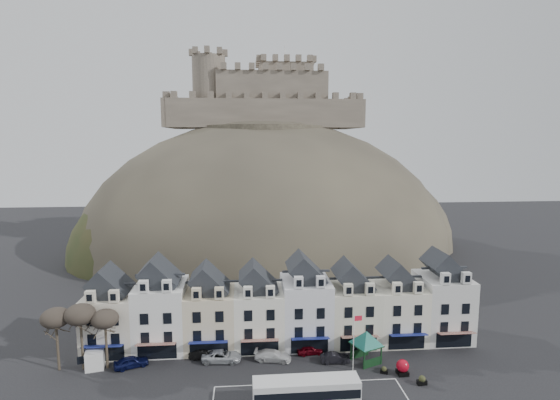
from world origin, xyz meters
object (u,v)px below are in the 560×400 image
(car_charcoal, at_px, (335,358))
(red_buoy, at_px, (403,367))
(flagpole, at_px, (354,339))
(car_black, at_px, (204,354))
(bus_shelter, at_px, (366,338))
(white_van, at_px, (96,354))
(car_white, at_px, (273,356))
(car_maroon, at_px, (310,350))
(bus, at_px, (306,392))
(car_silver, at_px, (222,356))
(car_navy, at_px, (131,362))

(car_charcoal, bearing_deg, red_buoy, -112.68)
(flagpole, xyz_separation_m, car_black, (-19.13, 4.67, -3.64))
(bus_shelter, xyz_separation_m, white_van, (-35.41, 2.66, -2.16))
(car_white, distance_m, car_maroon, 5.31)
(red_buoy, xyz_separation_m, car_charcoal, (-7.76, 3.60, -0.35))
(bus, xyz_separation_m, car_charcoal, (5.16, 9.24, -1.18))
(car_silver, bearing_deg, white_van, 90.74)
(red_buoy, height_order, car_white, red_buoy)
(bus_shelter, xyz_separation_m, car_black, (-21.32, 2.55, -2.66))
(bus, height_order, bus_shelter, bus_shelter)
(flagpole, distance_m, white_van, 33.72)
(car_white, height_order, car_charcoal, car_white)
(bus_shelter, bearing_deg, car_navy, 154.83)
(white_van, height_order, car_charcoal, white_van)
(car_black, relative_size, car_white, 0.83)
(car_black, distance_m, car_white, 9.19)
(bus_shelter, relative_size, car_maroon, 1.74)
(red_buoy, bearing_deg, bus, -156.39)
(bus_shelter, height_order, car_maroon, bus_shelter)
(car_silver, bearing_deg, bus, -133.55)
(car_navy, relative_size, car_white, 0.88)
(car_charcoal, bearing_deg, bus_shelter, -90.01)
(car_navy, bearing_deg, car_charcoal, -113.48)
(car_navy, relative_size, car_maroon, 1.21)
(flagpole, height_order, car_maroon, flagpole)
(car_maroon, bearing_deg, bus_shelter, -117.03)
(flagpole, relative_size, car_maroon, 2.11)
(car_navy, xyz_separation_m, car_white, (18.30, 0.22, -0.03))
(white_van, distance_m, car_maroon, 28.34)
(car_navy, bearing_deg, flagpole, -117.93)
(bus, bearing_deg, car_black, 135.50)
(car_black, bearing_deg, car_maroon, -82.45)
(bus, relative_size, car_white, 2.40)
(white_van, height_order, car_white, white_van)
(bus_shelter, bearing_deg, flagpole, -158.91)
(car_maroon, bearing_deg, bus, 163.13)
(white_van, relative_size, car_charcoal, 1.40)
(car_silver, distance_m, car_white, 6.77)
(flagpole, relative_size, car_charcoal, 1.95)
(red_buoy, bearing_deg, car_navy, 172.45)
(car_navy, relative_size, car_charcoal, 1.11)
(bus_shelter, xyz_separation_m, car_silver, (-18.98, 1.65, -2.60))
(flagpole, bearing_deg, bus_shelter, 44.20)
(bus, distance_m, car_charcoal, 10.65)
(bus_shelter, distance_m, car_white, 12.56)
(bus_shelter, distance_m, car_silver, 19.23)
(bus, xyz_separation_m, car_navy, (-21.28, 10.18, -1.09))
(bus_shelter, relative_size, car_silver, 1.21)
(car_silver, relative_size, car_white, 1.05)
(bus_shelter, height_order, car_black, bus_shelter)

